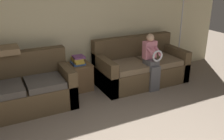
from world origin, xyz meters
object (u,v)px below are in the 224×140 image
Objects in this scene: couch_side at (24,90)px; throw_pillow at (6,50)px; child_left_seated at (152,60)px; book_stack at (78,60)px; floor_lamp at (183,5)px; side_shelf at (79,76)px; couch_main at (140,67)px.

throw_pillow is (-0.18, 0.28, 0.67)m from couch_side.
book_stack is at bearing 153.81° from child_left_seated.
side_shelf is at bearing 178.82° from floor_lamp.
floor_lamp is at bearing -1.18° from side_shelf.
child_left_seated is 3.74× the size of book_stack.
floor_lamp is at bearing -1.20° from book_stack.
throw_pillow is at bearing 166.62° from child_left_seated.
couch_main is 1.68× the size of child_left_seated.
child_left_seated is 2.11× the size of side_shelf.
floor_lamp reaches higher than book_stack.
side_shelf is 1.29× the size of throw_pillow.
child_left_seated is at bearing -13.38° from throw_pillow.
couch_main is 4.57× the size of throw_pillow.
couch_side is 2.46m from child_left_seated.
couch_side reaches higher than book_stack.
side_shelf is 2.83m from floor_lamp.
couch_side is at bearing -178.34° from couch_main.
book_stack is (-0.00, 0.00, 0.34)m from side_shelf.
throw_pillow is (-2.59, 0.21, 0.68)m from couch_main.
child_left_seated is 1.47m from book_stack.
floor_lamp is (3.63, 0.26, 1.22)m from couch_side.
throw_pillow is at bearing 179.67° from floor_lamp.
couch_main is 1.74m from floor_lamp.
side_shelf is 1.47m from throw_pillow.
couch_main is 1.02× the size of floor_lamp.
side_shelf is at bearing 169.56° from couch_main.
couch_main is at bearing -4.66° from throw_pillow.
couch_side is at bearing -164.26° from side_shelf.
book_stack is (-1.31, 0.24, 0.29)m from couch_main.
couch_main is 1.36m from book_stack.
couch_side is 1.45× the size of child_left_seated.
book_stack is 1.34m from throw_pillow.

